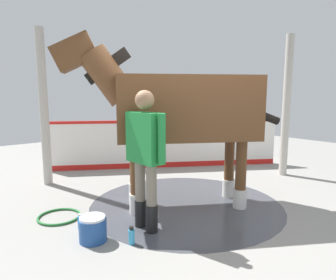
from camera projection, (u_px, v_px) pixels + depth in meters
name	position (u px, v px, depth m)	size (l,w,h in m)	color
ground_plane	(201.00, 212.00, 4.40)	(16.00, 16.00, 0.02)	gray
wet_patch	(186.00, 204.00, 4.69)	(2.94, 2.94, 0.00)	#42444C
barrier_wall	(165.00, 146.00, 6.99)	(2.83, 4.60, 1.10)	white
roof_post_near	(44.00, 108.00, 5.53)	(0.16, 0.16, 2.87)	#B7B2A8
roof_post_far	(286.00, 107.00, 6.19)	(0.16, 0.16, 2.87)	#B7B2A8
horse	(179.00, 110.00, 4.45)	(2.02, 2.98, 2.53)	brown
handler	(145.00, 150.00, 3.69)	(0.69, 0.25, 1.74)	black
wash_bucket	(93.00, 229.00, 3.51)	(0.32, 0.32, 0.30)	#1E478C
bottle_shampoo	(132.00, 236.00, 3.44)	(0.07, 0.07, 0.21)	#3399CC
bottle_spray	(80.00, 222.00, 3.84)	(0.07, 0.07, 0.20)	blue
hose_coil	(59.00, 216.00, 4.18)	(0.58, 0.58, 0.03)	#267233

